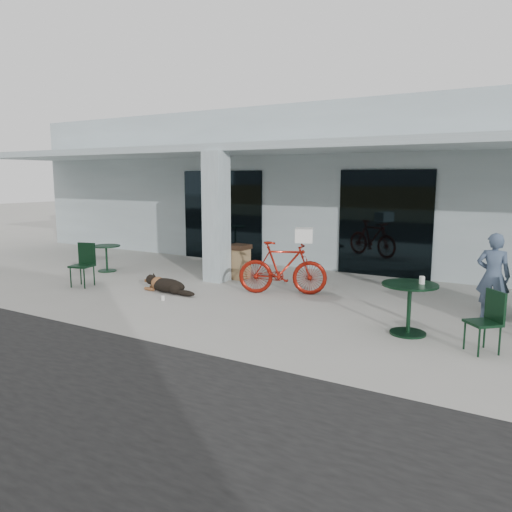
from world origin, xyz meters
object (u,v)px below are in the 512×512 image
Objects in this scene: trash_receptacle at (238,262)px; cafe_chair_near at (82,265)px; dog at (167,285)px; person at (493,276)px; cafe_chair_far_b at (483,322)px; bicycle at (283,268)px; cafe_table_far at (409,309)px; cafe_table_near at (107,258)px.

cafe_chair_near is at bearing -134.60° from trash_receptacle.
cafe_chair_near is (-2.10, -0.53, 0.32)m from dog.
person is at bearing -6.35° from trash_receptacle.
cafe_chair_far_b reaches higher than dog.
cafe_chair_far_b is (4.19, -1.76, -0.12)m from bicycle.
cafe_table_far is at bearing 57.05° from person.
cafe_chair_near reaches higher than cafe_chair_far_b.
cafe_chair_far_b is (8.51, -0.03, -0.05)m from cafe_chair_near.
bicycle is at bearing 8.43° from cafe_chair_near.
cafe_chair_near is at bearing -133.20° from cafe_chair_far_b.
dog is 1.08× the size of cafe_chair_near.
trash_receptacle is (-5.82, 0.65, -0.35)m from person.
dog is at bearing 94.50° from bicycle.
bicycle is 3.38m from cafe_table_far.
cafe_chair_near is at bearing -59.05° from cafe_table_near.
dog is at bearing 177.35° from cafe_table_far.
bicycle is at bearing -27.71° from trash_receptacle.
bicycle reaches higher than cafe_chair_near.
cafe_chair_near is 8.51m from cafe_chair_far_b.
dog is (-2.23, -1.19, -0.39)m from bicycle.
trash_receptacle is at bearing 15.61° from cafe_table_near.
dog is 5.30m from cafe_table_far.
cafe_table_far is 0.98× the size of cafe_chair_far_b.
bicycle is 1.76× the size of dog.
person reaches higher than trash_receptacle.
trash_receptacle is (3.58, 1.00, 0.08)m from cafe_table_near.
cafe_chair_near is 0.65× the size of person.
cafe_chair_far_b is at bearing -136.40° from bicycle.
bicycle is 4.54m from cafe_chair_far_b.
person is (8.42, 1.99, 0.27)m from cafe_chair_near.
person reaches higher than dog.
dog is 1.45× the size of cafe_table_near.
cafe_chair_far_b is at bearing -4.27° from dog.
person is (1.04, 1.70, 0.36)m from cafe_table_far.
cafe_chair_near is 1.17× the size of trash_receptacle.
dog is 1.22× the size of cafe_table_far.
trash_receptacle reaches higher than dog.
bicycle is 2.56m from dog.
cafe_table_far is at bearing -9.13° from cafe_table_near.
cafe_chair_far_b is at bearing -15.72° from cafe_table_far.
cafe_table_near is at bearing 107.61° from cafe_chair_near.
cafe_chair_near is (0.98, -1.63, 0.15)m from cafe_table_near.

